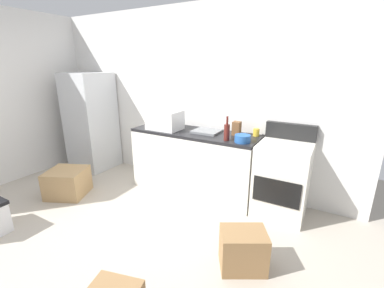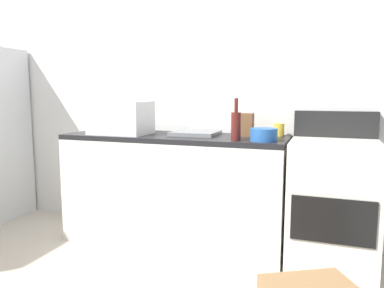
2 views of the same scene
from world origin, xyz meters
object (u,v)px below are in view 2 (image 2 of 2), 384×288
at_px(coffee_mug, 279,130).
at_px(knife_block, 247,125).
at_px(mixing_bowl, 264,135).
at_px(stove_oven, 332,201).
at_px(microwave, 121,118).
at_px(wine_bottle, 236,125).

height_order(coffee_mug, knife_block, knife_block).
bearing_deg(knife_block, mixing_bowl, -56.96).
bearing_deg(knife_block, stove_oven, -9.52).
bearing_deg(microwave, coffee_mug, 12.53).
bearing_deg(stove_oven, wine_bottle, -164.46).
bearing_deg(mixing_bowl, microwave, 176.43).
relative_size(wine_bottle, mixing_bowl, 1.58).
distance_m(microwave, mixing_bowl, 1.19).
bearing_deg(wine_bottle, stove_oven, 15.54).
relative_size(microwave, coffee_mug, 4.60).
distance_m(wine_bottle, mixing_bowl, 0.21).
distance_m(stove_oven, mixing_bowl, 0.69).
bearing_deg(stove_oven, mixing_bowl, -160.93).
relative_size(stove_oven, coffee_mug, 11.00).
distance_m(stove_oven, microwave, 1.76).
xyz_separation_m(knife_block, mixing_bowl, (0.18, -0.27, -0.04)).
relative_size(microwave, knife_block, 2.56).
distance_m(coffee_mug, knife_block, 0.26).
distance_m(stove_oven, knife_block, 0.84).
xyz_separation_m(coffee_mug, mixing_bowl, (-0.06, -0.35, -0.00)).
bearing_deg(mixing_bowl, knife_block, 123.04).
bearing_deg(coffee_mug, knife_block, -162.12).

